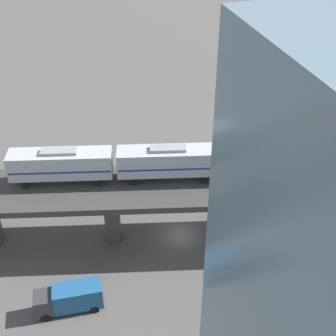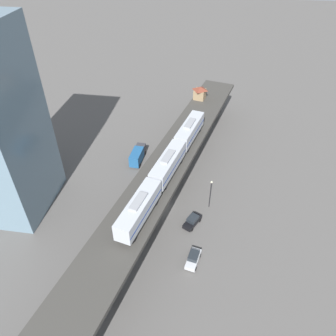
# 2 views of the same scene
# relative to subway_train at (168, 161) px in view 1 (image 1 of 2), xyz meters

# --- Properties ---
(ground_plane) EXTENTS (400.00, 400.00, 0.00)m
(ground_plane) POSITION_rel_subway_train_xyz_m (1.70, 1.14, -10.75)
(ground_plane) COLOR #514F4C
(elevated_viaduct) EXTENTS (29.01, 91.51, 8.22)m
(elevated_viaduct) POSITION_rel_subway_train_xyz_m (1.66, 0.96, -3.72)
(elevated_viaduct) COLOR #393733
(elevated_viaduct) RESTS_ON ground
(subway_train) EXTENTS (11.15, 36.87, 4.45)m
(subway_train) POSITION_rel_subway_train_xyz_m (0.00, 0.00, 0.00)
(subway_train) COLOR #ADB2BA
(subway_train) RESTS_ON elevated_viaduct
(street_car_silver) EXTENTS (2.64, 4.67, 1.89)m
(street_car_silver) POSITION_rel_subway_train_xyz_m (-6.43, 13.23, -9.82)
(street_car_silver) COLOR #B7BABF
(street_car_silver) RESTS_ON ground
(street_car_black) EXTENTS (3.60, 4.74, 1.89)m
(street_car_black) POSITION_rel_subway_train_xyz_m (-5.49, 4.68, -9.82)
(street_car_black) COLOR black
(street_car_black) RESTS_ON ground
(delivery_truck) EXTENTS (2.74, 7.32, 3.20)m
(delivery_truck) POSITION_rel_subway_train_xyz_m (9.44, -13.62, -8.99)
(delivery_truck) COLOR #333338
(delivery_truck) RESTS_ON ground
(street_lamp) EXTENTS (0.44, 0.44, 6.94)m
(street_lamp) POSITION_rel_subway_train_xyz_m (-8.46, -0.61, -6.65)
(street_lamp) COLOR black
(street_lamp) RESTS_ON ground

